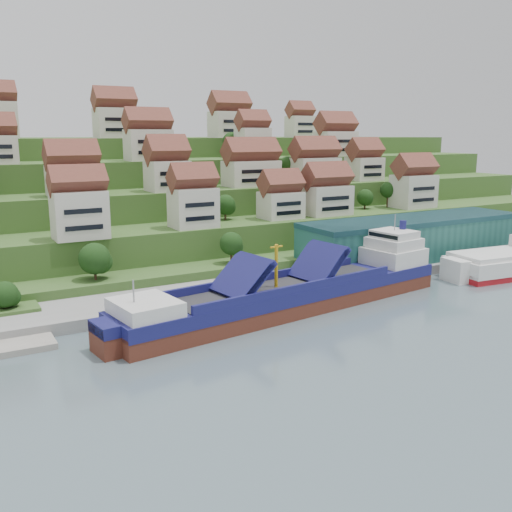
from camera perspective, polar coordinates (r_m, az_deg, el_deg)
ground at (r=102.86m, az=0.97°, el=-6.13°), size 300.00×300.00×0.00m
quay at (r=125.08m, az=5.40°, el=-2.34°), size 180.00×14.00×2.20m
hillside at (r=195.37m, az=-14.66°, el=5.37°), size 260.00×128.00×31.00m
hillside_village at (r=153.26m, az=-10.40°, el=8.96°), size 157.95×65.13×29.81m
hillside_trees at (r=132.17m, az=-13.35°, el=4.50°), size 141.76×62.98×31.58m
warehouse at (r=145.55m, az=15.40°, el=1.78°), size 60.00×15.00×10.00m
flagpole at (r=118.72m, az=6.08°, el=-0.27°), size 1.28×0.16×8.00m
cargo_ship at (r=107.23m, az=4.32°, el=-3.72°), size 70.55×19.91×15.36m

